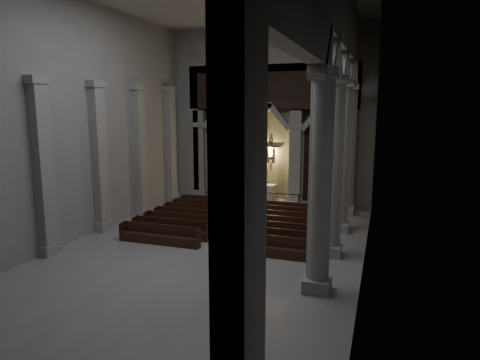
{
  "coord_description": "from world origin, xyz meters",
  "views": [
    {
      "loc": [
        7.57,
        -17.49,
        6.79
      ],
      "look_at": [
        0.64,
        3.0,
        2.97
      ],
      "focal_mm": 32.0,
      "sensor_mm": 36.0,
      "label": 1
    }
  ],
  "objects": [
    {
      "name": "left_pilasters",
      "position": [
        -6.75,
        3.5,
        3.91
      ],
      "size": [
        0.6,
        13.0,
        8.03
      ],
      "color": "#9A9890",
      "rests_on": "ground"
    },
    {
      "name": "sanctuary_wall",
      "position": [
        0.0,
        11.54,
        6.62
      ],
      "size": [
        14.0,
        0.77,
        12.0
      ],
      "color": "#9A9890",
      "rests_on": "ground"
    },
    {
      "name": "pews",
      "position": [
        0.0,
        3.89,
        0.31
      ],
      "size": [
        9.7,
        7.34,
        0.96
      ],
      "color": "black",
      "rests_on": "ground"
    },
    {
      "name": "right_arcade",
      "position": [
        5.5,
        1.33,
        7.83
      ],
      "size": [
        1.0,
        24.0,
        12.0
      ],
      "color": "#9A9890",
      "rests_on": "ground"
    },
    {
      "name": "candle_stand_left",
      "position": [
        -3.19,
        9.52,
        0.42
      ],
      "size": [
        0.26,
        0.26,
        1.56
      ],
      "color": "#A06831",
      "rests_on": "ground"
    },
    {
      "name": "altar",
      "position": [
        -0.61,
        11.15,
        0.7
      ],
      "size": [
        2.16,
        0.86,
        1.09
      ],
      "color": "beige",
      "rests_on": "sanctuary_step"
    },
    {
      "name": "room",
      "position": [
        0.0,
        0.0,
        7.6
      ],
      "size": [
        24.0,
        24.1,
        12.0
      ],
      "color": "gray",
      "rests_on": "ground"
    },
    {
      "name": "candle_stand_right",
      "position": [
        3.26,
        9.65,
        0.38
      ],
      "size": [
        0.24,
        0.24,
        1.41
      ],
      "color": "#A06831",
      "rests_on": "ground"
    },
    {
      "name": "worshipper",
      "position": [
        0.8,
        6.49,
        0.67
      ],
      "size": [
        0.58,
        0.49,
        1.34
      ],
      "primitive_type": "imported",
      "rotation": [
        0.0,
        0.0,
        -0.42
      ],
      "color": "black",
      "rests_on": "ground"
    },
    {
      "name": "altar_rail",
      "position": [
        0.0,
        9.77,
        0.65
      ],
      "size": [
        5.02,
        0.09,
        0.99
      ],
      "color": "black",
      "rests_on": "ground"
    },
    {
      "name": "sanctuary_step",
      "position": [
        0.0,
        10.6,
        0.07
      ],
      "size": [
        8.5,
        2.6,
        0.15
      ],
      "primitive_type": "cube",
      "color": "#9A9890",
      "rests_on": "ground"
    }
  ]
}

